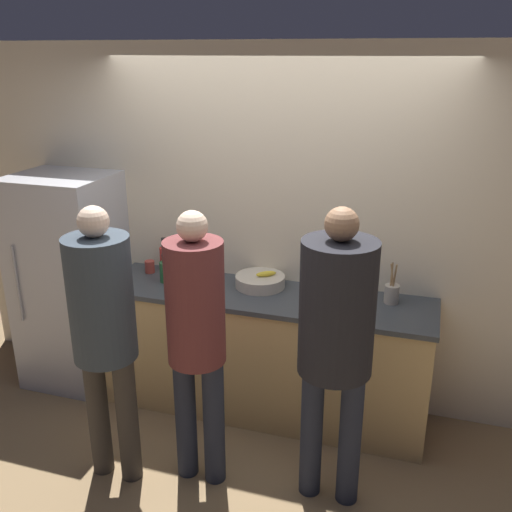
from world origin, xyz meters
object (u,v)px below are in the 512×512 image
person_center (196,329)px  bottle_clear (340,281)px  refrigerator (71,282)px  bottle_red (165,258)px  bottle_green (165,271)px  fruit_bowl (260,281)px  utensil_crock (392,293)px  person_right (336,330)px  cup_red (150,267)px  person_left (103,322)px

person_center → bottle_clear: size_ratio=10.24×
refrigerator → bottle_red: size_ratio=6.48×
refrigerator → bottle_green: bearing=1.1°
fruit_bowl → bottle_clear: bottle_clear is taller
bottle_red → refrigerator: bearing=-161.5°
utensil_crock → person_center: bearing=-137.8°
refrigerator → utensil_crock: 2.43m
person_right → bottle_clear: size_ratio=10.63×
refrigerator → person_right: bearing=-18.0°
refrigerator → bottle_green: size_ratio=7.72×
bottle_clear → bottle_red: size_ratio=0.65×
refrigerator → utensil_crock: refrigerator is taller
refrigerator → utensil_crock: (2.42, 0.14, 0.17)m
person_center → person_right: size_ratio=0.96×
cup_red → person_center: bearing=-49.9°
fruit_bowl → bottle_red: bottle_red is taller
utensil_crock → bottle_clear: 0.38m
utensil_crock → bottle_clear: size_ratio=1.67×
bottle_red → cup_red: bottle_red is taller
bottle_clear → bottle_green: size_ratio=0.78×
fruit_bowl → cup_red: size_ratio=3.80×
bottle_clear → bottle_green: bottle_green is taller
person_center → bottle_clear: 1.22m
utensil_crock → cup_red: bearing=179.6°
bottle_red → cup_red: (-0.09, -0.08, -0.05)m
person_left → person_center: person_left is taller
person_right → cup_red: 1.80m
person_center → person_right: (0.79, 0.07, 0.08)m
refrigerator → person_left: size_ratio=0.96×
refrigerator → person_right: 2.32m
bottle_clear → person_right: bearing=-81.8°
fruit_bowl → utensil_crock: (0.92, -0.00, 0.03)m
refrigerator → cup_red: size_ratio=17.93×
bottle_clear → bottle_red: 1.35m
cup_red → bottle_green: bearing=-34.2°
cup_red → utensil_crock: bearing=-0.4°
person_left → cup_red: size_ratio=18.71×
refrigerator → person_left: person_left is taller
fruit_bowl → bottle_clear: size_ratio=2.11×
utensil_crock → bottle_clear: utensil_crock is taller
refrigerator → cup_red: refrigerator is taller
person_left → utensil_crock: bearing=34.7°
person_right → bottle_clear: 0.98m
person_right → utensil_crock: (0.23, 0.85, -0.11)m
bottle_red → bottle_green: bearing=-63.1°
person_center → fruit_bowl: 0.93m
person_left → bottle_green: person_left is taller
fruit_bowl → bottle_clear: (0.55, 0.11, 0.02)m
refrigerator → person_center: person_center is taller
refrigerator → bottle_clear: bearing=6.9°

